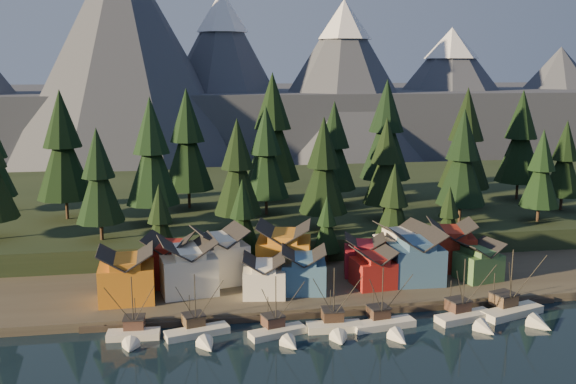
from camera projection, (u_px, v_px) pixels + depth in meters
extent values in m
plane|color=black|center=(354.00, 356.00, 91.57)|extent=(500.00, 500.00, 0.00)
cube|color=#3A332A|center=(302.00, 266.00, 130.15)|extent=(400.00, 50.00, 1.50)
cube|color=black|center=(269.00, 204.00, 178.11)|extent=(420.00, 100.00, 6.00)
cube|color=#42392F|center=(328.00, 310.00, 107.45)|extent=(80.00, 4.00, 1.00)
cube|color=#4E5464|center=(228.00, 118.00, 320.97)|extent=(560.00, 160.00, 30.00)
cone|color=#4E5464|center=(123.00, 55.00, 249.87)|extent=(100.00, 100.00, 90.00)
cone|color=#4E5464|center=(223.00, 77.00, 275.46)|extent=(80.00, 80.00, 72.00)
cone|color=white|center=(222.00, 11.00, 270.18)|extent=(22.40, 22.40, 17.28)
cone|color=#4E5464|center=(343.00, 82.00, 272.27)|extent=(84.00, 84.00, 68.00)
cone|color=white|center=(344.00, 19.00, 267.27)|extent=(23.52, 23.52, 16.32)
cone|color=#4E5464|center=(449.00, 92.00, 297.56)|extent=(92.00, 92.00, 58.00)
cone|color=white|center=(452.00, 43.00, 293.30)|extent=(25.76, 25.76, 13.92)
cone|color=#4E5464|center=(557.00, 98.00, 315.71)|extent=(88.00, 88.00, 50.00)
cube|color=silver|center=(134.00, 336.00, 97.62)|extent=(8.06, 3.24, 1.52)
cone|color=silver|center=(130.00, 348.00, 93.38)|extent=(2.98, 2.84, 2.85)
cube|color=black|center=(134.00, 339.00, 97.73)|extent=(8.25, 3.30, 0.33)
cube|color=brown|center=(134.00, 323.00, 98.75)|extent=(3.18, 3.00, 1.71)
cube|color=black|center=(134.00, 317.00, 98.57)|extent=(3.38, 3.20, 0.19)
cylinder|color=black|center=(132.00, 304.00, 97.13)|extent=(0.17, 0.17, 8.55)
cylinder|color=black|center=(135.00, 311.00, 100.09)|extent=(0.13, 0.13, 4.18)
cube|color=silver|center=(197.00, 333.00, 98.54)|extent=(10.28, 5.36, 1.53)
cone|color=silver|center=(208.00, 347.00, 93.71)|extent=(3.66, 4.01, 2.87)
cube|color=black|center=(197.00, 337.00, 98.65)|extent=(10.52, 5.47, 0.33)
cube|color=brown|center=(194.00, 320.00, 99.87)|extent=(3.71, 3.57, 1.72)
cube|color=black|center=(193.00, 314.00, 99.68)|extent=(3.94, 3.81, 0.19)
cylinder|color=black|center=(195.00, 301.00, 98.11)|extent=(0.17, 0.17, 8.61)
cylinder|color=black|center=(190.00, 308.00, 101.43)|extent=(0.13, 0.13, 4.21)
cube|color=beige|center=(277.00, 333.00, 98.54)|extent=(9.31, 5.27, 1.48)
cone|color=beige|center=(292.00, 346.00, 94.26)|extent=(3.55, 3.72, 2.78)
cube|color=black|center=(278.00, 337.00, 98.65)|extent=(9.53, 5.38, 0.32)
cube|color=#4D3229|center=(273.00, 321.00, 99.69)|extent=(3.65, 3.53, 1.67)
cube|color=black|center=(273.00, 315.00, 99.51)|extent=(3.88, 3.76, 0.19)
cylinder|color=black|center=(276.00, 302.00, 98.08)|extent=(0.17, 0.17, 8.33)
cylinder|color=black|center=(268.00, 309.00, 101.06)|extent=(0.13, 0.13, 4.07)
cube|color=beige|center=(334.00, 328.00, 100.45)|extent=(8.72, 3.35, 1.59)
cone|color=beige|center=(340.00, 341.00, 95.86)|extent=(3.11, 3.06, 2.98)
cube|color=black|center=(334.00, 332.00, 100.57)|extent=(8.93, 3.41, 0.35)
cube|color=#412E22|center=(332.00, 315.00, 101.69)|extent=(3.31, 3.12, 1.79)
cube|color=black|center=(333.00, 309.00, 101.50)|extent=(3.52, 3.33, 0.20)
cylinder|color=black|center=(334.00, 295.00, 99.96)|extent=(0.18, 0.18, 8.95)
cylinder|color=black|center=(330.00, 303.00, 103.15)|extent=(0.14, 0.14, 4.37)
cube|color=white|center=(383.00, 326.00, 101.49)|extent=(10.52, 4.45, 1.55)
cone|color=white|center=(400.00, 340.00, 96.28)|extent=(3.40, 3.89, 2.90)
cube|color=black|center=(383.00, 329.00, 101.60)|extent=(10.77, 4.53, 0.34)
cube|color=#442F24|center=(378.00, 312.00, 102.94)|extent=(3.50, 3.34, 1.74)
cube|color=black|center=(379.00, 307.00, 102.75)|extent=(3.73, 3.57, 0.19)
cylinder|color=black|center=(383.00, 294.00, 101.09)|extent=(0.17, 0.17, 8.70)
cylinder|color=black|center=(373.00, 300.00, 104.64)|extent=(0.14, 0.14, 4.25)
cube|color=beige|center=(464.00, 318.00, 104.35)|extent=(10.31, 5.32, 1.62)
cone|color=beige|center=(487.00, 331.00, 99.47)|extent=(3.76, 4.00, 3.05)
cube|color=black|center=(464.00, 322.00, 104.47)|extent=(10.56, 5.42, 0.36)
cube|color=#473026|center=(458.00, 305.00, 105.68)|extent=(3.88, 3.73, 1.83)
cube|color=black|center=(458.00, 300.00, 105.48)|extent=(4.13, 3.98, 0.20)
cylinder|color=black|center=(464.00, 286.00, 103.87)|extent=(0.18, 0.18, 9.14)
cylinder|color=black|center=(451.00, 293.00, 107.25)|extent=(0.14, 0.14, 4.47)
cube|color=beige|center=(512.00, 313.00, 106.39)|extent=(11.55, 6.64, 1.77)
cone|color=beige|center=(542.00, 326.00, 101.12)|extent=(4.35, 4.63, 3.32)
cube|color=black|center=(512.00, 317.00, 106.52)|extent=(11.83, 6.78, 0.39)
cube|color=brown|center=(504.00, 300.00, 107.82)|extent=(4.41, 4.27, 1.99)
cube|color=black|center=(504.00, 293.00, 107.60)|extent=(4.69, 4.55, 0.22)
cylinder|color=black|center=(511.00, 279.00, 105.85)|extent=(0.20, 0.20, 9.97)
cylinder|color=black|center=(494.00, 287.00, 109.51)|extent=(0.16, 0.16, 4.88)
cube|color=orange|center=(127.00, 283.00, 108.77)|extent=(9.36, 8.27, 6.24)
cube|color=orange|center=(126.00, 261.00, 108.05)|extent=(5.27, 7.96, 1.28)
cube|color=silver|center=(188.00, 274.00, 112.65)|extent=(10.61, 9.75, 6.76)
cube|color=silver|center=(187.00, 252.00, 111.87)|extent=(6.42, 8.89, 1.32)
cube|color=white|center=(264.00, 282.00, 111.40)|extent=(8.08, 7.67, 4.81)
cube|color=white|center=(264.00, 266.00, 110.84)|extent=(4.85, 7.09, 1.01)
cube|color=#3B658C|center=(304.00, 276.00, 113.24)|extent=(8.69, 7.95, 5.42)
cube|color=#3B658C|center=(304.00, 259.00, 112.62)|extent=(5.26, 7.25, 1.08)
cube|color=#A31E19|center=(373.00, 273.00, 115.96)|extent=(7.54, 7.54, 4.86)
cube|color=#A31E19|center=(373.00, 258.00, 115.40)|extent=(4.48, 7.05, 0.96)
cube|color=#35587D|center=(416.00, 264.00, 117.93)|extent=(9.48, 8.08, 6.79)
cube|color=#35587D|center=(416.00, 243.00, 117.15)|extent=(5.33, 7.78, 1.30)
cube|color=#426D3B|center=(478.00, 266.00, 119.65)|extent=(8.47, 7.79, 4.97)
cube|color=#426D3B|center=(479.00, 251.00, 119.07)|extent=(5.27, 6.94, 1.02)
cube|color=maroon|center=(170.00, 267.00, 116.67)|extent=(9.95, 9.26, 6.56)
cube|color=maroon|center=(169.00, 247.00, 115.92)|extent=(6.23, 8.23, 1.19)
cube|color=silver|center=(220.00, 262.00, 118.39)|extent=(10.79, 10.39, 7.28)
cube|color=silver|center=(220.00, 240.00, 117.57)|extent=(6.84, 9.21, 1.26)
cube|color=orange|center=(284.00, 258.00, 120.60)|extent=(11.44, 10.34, 7.35)
cube|color=orange|center=(284.00, 236.00, 119.76)|extent=(7.11, 9.18, 1.38)
cube|color=maroon|center=(364.00, 261.00, 122.29)|extent=(8.68, 7.69, 5.29)
cube|color=maroon|center=(365.00, 245.00, 121.68)|extent=(5.37, 6.82, 1.05)
cube|color=silver|center=(401.00, 254.00, 124.66)|extent=(9.66, 8.88, 6.66)
cube|color=silver|center=(401.00, 234.00, 123.91)|extent=(5.83, 8.11, 1.20)
cube|color=maroon|center=(450.00, 252.00, 125.72)|extent=(10.06, 9.66, 6.91)
cube|color=maroon|center=(451.00, 232.00, 124.94)|extent=(6.30, 8.66, 1.20)
cylinder|color=#332319|center=(67.00, 208.00, 147.70)|extent=(0.70, 0.70, 5.22)
cone|color=black|center=(64.00, 159.00, 145.51)|extent=(12.76, 12.76, 17.98)
cone|color=black|center=(61.00, 118.00, 143.72)|extent=(8.70, 8.70, 13.05)
cylinder|color=#332319|center=(102.00, 230.00, 130.06)|extent=(0.70, 0.70, 4.02)
cone|color=black|center=(99.00, 188.00, 128.37)|extent=(9.84, 9.84, 13.86)
cone|color=black|center=(97.00, 152.00, 126.99)|extent=(6.71, 6.71, 10.06)
cylinder|color=#332319|center=(154.00, 213.00, 143.19)|extent=(0.70, 0.70, 4.98)
cone|color=black|center=(152.00, 165.00, 141.10)|extent=(12.17, 12.17, 17.15)
cone|color=black|center=(150.00, 125.00, 139.39)|extent=(8.30, 8.30, 12.45)
cylinder|color=#332319|center=(189.00, 198.00, 158.97)|extent=(0.70, 0.70, 5.21)
cone|color=black|center=(188.00, 153.00, 156.79)|extent=(12.73, 12.73, 17.94)
cone|color=black|center=(187.00, 115.00, 155.00)|extent=(8.68, 8.68, 13.02)
cylinder|color=#332319|center=(238.00, 222.00, 136.47)|extent=(0.70, 0.70, 4.25)
cone|color=black|center=(238.00, 179.00, 134.69)|extent=(10.40, 10.40, 14.65)
cone|color=black|center=(237.00, 143.00, 133.23)|extent=(7.09, 7.09, 10.63)
cylinder|color=#332319|center=(266.00, 205.00, 152.25)|extent=(0.70, 0.70, 4.54)
cone|color=black|center=(266.00, 164.00, 150.35)|extent=(11.09, 11.09, 15.62)
cone|color=black|center=(266.00, 130.00, 148.79)|extent=(7.56, 7.56, 11.34)
cylinder|color=#332319|center=(323.00, 221.00, 137.42)|extent=(0.70, 0.70, 4.30)
cone|color=black|center=(323.00, 178.00, 135.63)|extent=(10.50, 10.50, 14.80)
cone|color=black|center=(324.00, 142.00, 134.15)|extent=(7.16, 7.16, 10.74)
cylinder|color=#332319|center=(333.00, 197.00, 161.91)|extent=(0.70, 0.70, 4.63)
cone|color=black|center=(334.00, 157.00, 159.97)|extent=(11.31, 11.31, 15.94)
cone|color=black|center=(334.00, 124.00, 158.38)|extent=(7.71, 7.71, 11.57)
cylinder|color=#332319|center=(385.00, 211.00, 146.78)|extent=(0.70, 0.70, 4.14)
cone|color=black|center=(386.00, 173.00, 145.05)|extent=(10.12, 10.12, 14.25)
cone|color=black|center=(387.00, 140.00, 143.63)|extent=(6.90, 6.90, 10.35)
cylinder|color=#332319|center=(384.00, 187.00, 172.13)|extent=(0.70, 0.70, 5.53)
cone|color=black|center=(386.00, 143.00, 169.82)|extent=(13.52, 13.52, 19.05)
cone|color=black|center=(387.00, 105.00, 167.92)|extent=(9.22, 9.22, 13.82)
cylinder|color=#332319|center=(460.00, 213.00, 144.48)|extent=(0.70, 0.70, 4.51)
cone|color=black|center=(462.00, 170.00, 142.59)|extent=(11.02, 11.02, 15.53)
cone|color=black|center=(464.00, 134.00, 141.04)|extent=(7.52, 7.52, 11.27)
cylinder|color=#332319|center=(463.00, 196.00, 161.18)|extent=(0.70, 0.70, 5.21)
cone|color=black|center=(465.00, 151.00, 159.00)|extent=(12.75, 12.75, 17.96)
cone|color=black|center=(467.00, 114.00, 157.21)|extent=(8.69, 8.69, 13.04)
cylinder|color=#332319|center=(538.00, 213.00, 145.52)|extent=(0.70, 0.70, 3.68)
cone|color=black|center=(541.00, 179.00, 143.97)|extent=(9.01, 9.01, 12.69)
cone|color=black|center=(543.00, 150.00, 142.71)|extent=(6.14, 6.14, 9.21)
cylinder|color=#332319|center=(517.00, 190.00, 169.90)|extent=(0.70, 0.70, 5.06)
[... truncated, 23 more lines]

